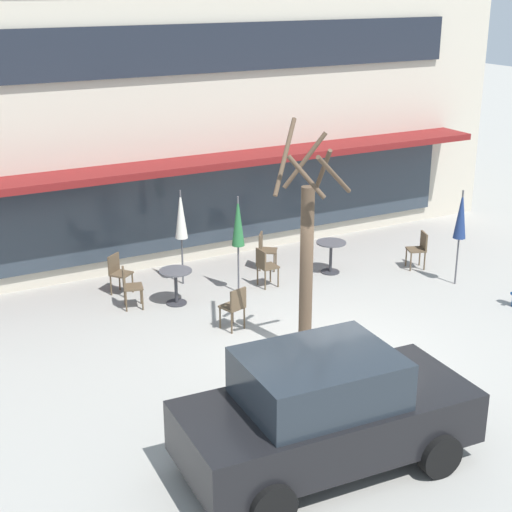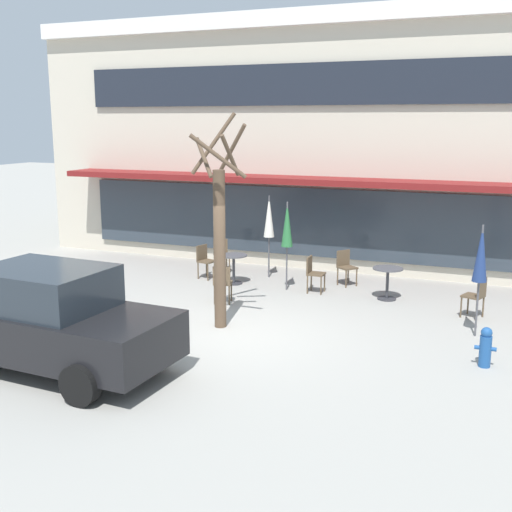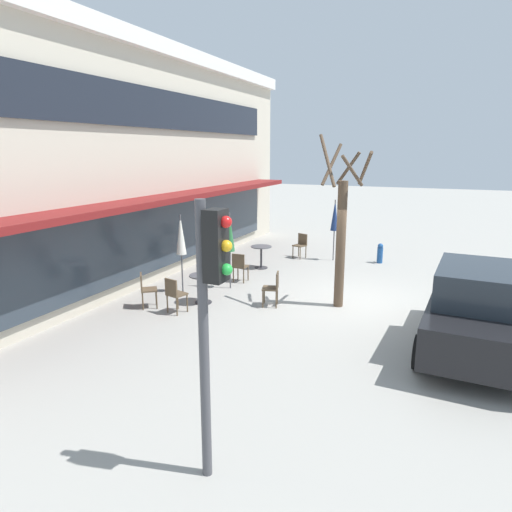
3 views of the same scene
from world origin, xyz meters
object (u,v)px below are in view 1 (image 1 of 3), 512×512
(cafe_chair_3, at_px, (129,285))
(cafe_chair_4, at_px, (235,305))
(cafe_table_streetside, at_px, (331,252))
(patio_umbrella_green_folded, at_px, (181,215))
(patio_umbrella_cream_folded, at_px, (238,222))
(cafe_table_near_wall, at_px, (176,281))
(patio_umbrella_corner_open, at_px, (461,215))
(cafe_chair_2, at_px, (118,271))
(cafe_chair_0, at_px, (265,265))
(street_tree, at_px, (307,256))
(cafe_chair_5, at_px, (265,248))
(parked_sedan, at_px, (325,411))
(cafe_chair_1, at_px, (419,247))

(cafe_chair_3, distance_m, cafe_chair_4, 2.48)
(cafe_table_streetside, relative_size, patio_umbrella_green_folded, 0.35)
(patio_umbrella_cream_folded, bearing_deg, cafe_table_near_wall, 177.52)
(cafe_table_near_wall, bearing_deg, patio_umbrella_corner_open, -17.94)
(cafe_chair_2, height_order, cafe_chair_3, same)
(patio_umbrella_green_folded, xyz_separation_m, cafe_chair_3, (-1.53, -0.75, -1.10))
(cafe_chair_0, distance_m, street_tree, 3.67)
(patio_umbrella_green_folded, height_order, cafe_chair_2, patio_umbrella_green_folded)
(cafe_chair_2, distance_m, cafe_chair_4, 3.22)
(cafe_chair_3, bearing_deg, patio_umbrella_green_folded, 26.03)
(cafe_table_streetside, distance_m, cafe_chair_2, 4.96)
(cafe_chair_2, relative_size, cafe_chair_3, 1.00)
(cafe_chair_3, xyz_separation_m, cafe_chair_5, (3.64, 0.70, 0.00))
(cafe_table_near_wall, height_order, cafe_table_streetside, same)
(patio_umbrella_corner_open, bearing_deg, cafe_chair_2, 155.90)
(cafe_table_near_wall, relative_size, parked_sedan, 0.18)
(patio_umbrella_green_folded, bearing_deg, patio_umbrella_cream_folded, -50.37)
(patio_umbrella_green_folded, height_order, patio_umbrella_corner_open, same)
(patio_umbrella_corner_open, distance_m, cafe_chair_5, 4.57)
(cafe_chair_1, bearing_deg, patio_umbrella_corner_open, -86.31)
(cafe_chair_5, bearing_deg, cafe_chair_0, -118.94)
(patio_umbrella_cream_folded, height_order, patio_umbrella_corner_open, same)
(cafe_table_streetside, height_order, parked_sedan, parked_sedan)
(cafe_chair_0, xyz_separation_m, cafe_chair_1, (3.82, -0.70, 0.00))
(patio_umbrella_corner_open, bearing_deg, patio_umbrella_cream_folded, 157.55)
(cafe_table_streetside, distance_m, parked_sedan, 7.82)
(cafe_chair_3, distance_m, parked_sedan, 6.72)
(parked_sedan, bearing_deg, cafe_chair_1, 41.64)
(cafe_chair_2, height_order, cafe_chair_5, same)
(cafe_chair_4, bearing_deg, cafe_table_near_wall, 105.97)
(cafe_table_near_wall, bearing_deg, cafe_chair_1, -7.08)
(cafe_chair_1, distance_m, cafe_chair_5, 3.68)
(patio_umbrella_corner_open, distance_m, cafe_chair_2, 7.67)
(cafe_chair_2, xyz_separation_m, parked_sedan, (0.43, -7.59, 0.35))
(cafe_chair_3, relative_size, cafe_chair_5, 1.00)
(cafe_chair_1, relative_size, cafe_chair_4, 1.00)
(cafe_table_near_wall, height_order, cafe_chair_5, cafe_chair_5)
(patio_umbrella_green_folded, xyz_separation_m, cafe_chair_0, (1.56, -1.04, -1.10))
(cafe_table_near_wall, xyz_separation_m, patio_umbrella_cream_folded, (1.46, -0.06, 1.11))
(cafe_chair_2, height_order, cafe_chair_4, same)
(street_tree, bearing_deg, cafe_chair_1, 28.15)
(cafe_table_near_wall, relative_size, cafe_chair_4, 0.85)
(patio_umbrella_cream_folded, xyz_separation_m, street_tree, (-0.28, -3.24, 0.29))
(cafe_table_near_wall, relative_size, street_tree, 0.18)
(cafe_chair_0, relative_size, cafe_chair_2, 1.00)
(cafe_chair_4, bearing_deg, patio_umbrella_corner_open, -1.96)
(patio_umbrella_corner_open, relative_size, cafe_chair_4, 2.47)
(cafe_table_near_wall, relative_size, patio_umbrella_green_folded, 0.35)
(cafe_table_streetside, bearing_deg, patio_umbrella_corner_open, -43.04)
(cafe_table_streetside, xyz_separation_m, patio_umbrella_green_folded, (-3.35, 0.99, 1.11))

